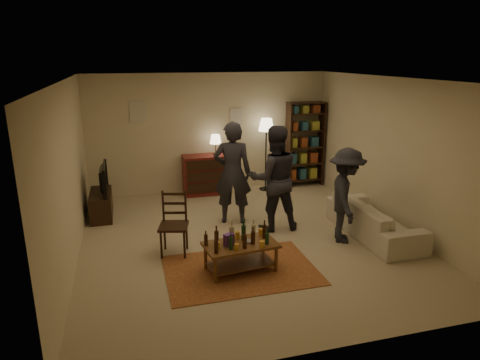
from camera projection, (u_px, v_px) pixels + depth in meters
name	position (u px, v px, depth m)	size (l,w,h in m)	color
floor	(247.00, 239.00, 7.38)	(6.00, 6.00, 0.00)	#C6B793
room_shell	(182.00, 114.00, 9.47)	(6.00, 6.00, 6.00)	beige
rug	(241.00, 270.00, 6.32)	(2.20, 1.50, 0.01)	brown
coffee_table	(240.00, 246.00, 6.21)	(1.11, 0.69, 0.77)	brown
dining_chair	(174.00, 221.00, 6.77)	(0.54, 0.54, 1.02)	black
tv_stand	(101.00, 198.00, 8.33)	(0.40, 1.00, 1.06)	black
dresser	(206.00, 174.00, 9.72)	(1.00, 0.50, 1.36)	maroon
bookshelf	(305.00, 143.00, 10.24)	(0.90, 0.34, 2.02)	black
floor_lamp	(266.00, 130.00, 9.75)	(0.36, 0.36, 1.69)	black
sofa	(374.00, 219.00, 7.49)	(2.08, 0.81, 0.61)	beige
person_left	(232.00, 173.00, 7.92)	(0.70, 0.46, 1.93)	#25252C
person_right	(274.00, 178.00, 7.61)	(0.92, 0.72, 1.90)	#27272E
person_by_sofa	(346.00, 196.00, 7.14)	(1.04, 0.60, 1.61)	#222229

